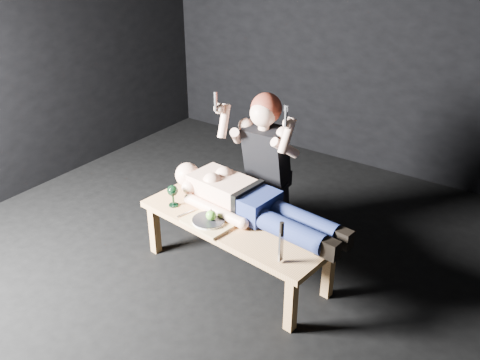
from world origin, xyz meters
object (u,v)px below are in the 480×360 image
Objects in this scene: lying_man at (253,200)px; carving_knife at (281,243)px; goblet at (173,196)px; kneeling_woman at (271,165)px; table at (236,247)px; serving_tray at (209,223)px.

carving_knife reaches higher than lying_man.
carving_knife is at bearing -8.00° from goblet.
kneeling_woman reaches higher than carving_knife.
table is 0.67m from carving_knife.
carving_knife is (0.63, -0.09, 0.13)m from serving_tray.
goblet is at bearing -162.90° from table.
lying_man is 1.06× the size of kneeling_woman.
kneeling_woman is at bearing 57.73° from goblet.
serving_tray is at bearing -97.19° from kneeling_woman.
lying_man is 8.03× the size of goblet.
carving_knife is (0.45, -0.37, 0.02)m from lying_man.
table is 0.59m from goblet.
carving_knife reaches higher than table.
table is 4.98× the size of carving_knife.
carving_knife is (1.00, -0.14, 0.06)m from goblet.
goblet is at bearing 172.03° from serving_tray.
goblet is (-0.42, -0.67, -0.10)m from kneeling_woman.
kneeling_woman is 0.80m from goblet.
serving_tray is at bearing -124.61° from table.
table is at bearing 49.34° from serving_tray.
table is 4.26× the size of serving_tray.
lying_man is at bearing 72.87° from table.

